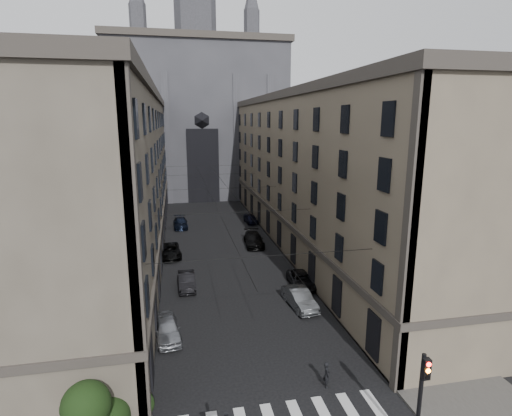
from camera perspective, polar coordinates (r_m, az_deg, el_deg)
sidewalk_left at (r=51.06m, az=-17.01°, el=-5.76°), size 7.00×80.00×0.15m
sidewalk_right at (r=53.10m, az=6.21°, el=-4.57°), size 7.00×80.00×0.15m
building_left at (r=49.47m, az=-21.09°, el=4.41°), size 13.60×60.60×18.85m
building_right at (r=52.14m, az=9.55°, el=5.44°), size 13.60×60.60×18.85m
gothic_tower at (r=87.49m, az=-8.28°, el=13.79°), size 35.00×23.00×58.00m
traffic_light_right at (r=21.61m, az=22.58°, el=-23.14°), size 0.34×0.50×5.20m
tram_wires at (r=48.96m, az=-5.27°, el=2.63°), size 14.00×60.00×0.43m
car_left_near at (r=30.89m, az=-12.60°, el=-16.46°), size 2.38×4.68×1.53m
car_left_midnear at (r=38.76m, az=-9.88°, el=-10.23°), size 1.60×4.40×1.44m
car_left_midfar at (r=47.52m, az=-12.23°, el=-6.01°), size 2.88×5.46×1.46m
car_left_far at (r=59.95m, az=-10.73°, el=-2.10°), size 2.14×4.99×1.43m
car_right_near at (r=34.79m, az=6.26°, el=-12.75°), size 2.13×4.83×1.54m
car_right_midnear at (r=38.83m, az=6.50°, el=-10.18°), size 2.53×4.88×1.31m
car_right_midfar at (r=50.56m, az=-0.31°, el=-4.53°), size 2.55×5.57×1.58m
car_right_far at (r=61.46m, az=-0.75°, el=-1.55°), size 1.95×4.15×1.37m
pedestrian at (r=25.94m, az=10.05°, el=-22.37°), size 0.44×0.62×1.61m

